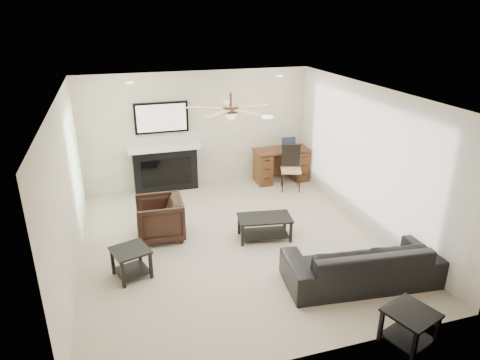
{
  "coord_description": "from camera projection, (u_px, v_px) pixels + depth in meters",
  "views": [
    {
      "loc": [
        -1.75,
        -6.14,
        3.66
      ],
      "look_at": [
        0.12,
        -0.0,
        1.11
      ],
      "focal_mm": 32.0,
      "sensor_mm": 36.0,
      "label": 1
    }
  ],
  "objects": [
    {
      "name": "sofa",
      "position": [
        362.0,
        262.0,
        6.09
      ],
      "size": [
        2.29,
        1.09,
        0.64
      ],
      "primitive_type": "imported",
      "rotation": [
        0.0,
        0.0,
        3.04
      ],
      "color": "black",
      "rests_on": "ground"
    },
    {
      "name": "fireplace_unit",
      "position": [
        164.0,
        148.0,
        9.02
      ],
      "size": [
        1.52,
        0.34,
        1.91
      ],
      "primitive_type": "cube",
      "color": "black",
      "rests_on": "ground"
    },
    {
      "name": "end_table_left",
      "position": [
        131.0,
        263.0,
        6.25
      ],
      "size": [
        0.63,
        0.63,
        0.45
      ],
      "primitive_type": "cube",
      "rotation": [
        0.0,
        0.0,
        0.31
      ],
      "color": "black",
      "rests_on": "ground"
    },
    {
      "name": "end_table_near",
      "position": [
        409.0,
        328.0,
        4.97
      ],
      "size": [
        0.66,
        0.66,
        0.45
      ],
      "primitive_type": "cube",
      "rotation": [
        0.0,
        0.0,
        0.33
      ],
      "color": "black",
      "rests_on": "ground"
    },
    {
      "name": "laptop",
      "position": [
        291.0,
        144.0,
        9.58
      ],
      "size": [
        0.33,
        0.24,
        0.23
      ],
      "primitive_type": "cube",
      "color": "black",
      "rests_on": "desk"
    },
    {
      "name": "desk",
      "position": [
        281.0,
        165.0,
        9.72
      ],
      "size": [
        1.22,
        0.56,
        0.76
      ],
      "primitive_type": "cube",
      "color": "#361D0D",
      "rests_on": "ground"
    },
    {
      "name": "room_shell",
      "position": [
        243.0,
        144.0,
        6.78
      ],
      "size": [
        5.5,
        5.54,
        2.52
      ],
      "color": "#B9AB95",
      "rests_on": "ground"
    },
    {
      "name": "armchair",
      "position": [
        160.0,
        218.0,
        7.28
      ],
      "size": [
        0.82,
        0.8,
        0.72
      ],
      "primitive_type": "imported",
      "rotation": [
        0.0,
        0.0,
        -1.61
      ],
      "color": "black",
      "rests_on": "ground"
    },
    {
      "name": "desk_chair",
      "position": [
        291.0,
        169.0,
        9.19
      ],
      "size": [
        0.54,
        0.55,
        0.97
      ],
      "primitive_type": "cube",
      "rotation": [
        0.0,
        0.0,
        -0.34
      ],
      "color": "black",
      "rests_on": "ground"
    },
    {
      "name": "coffee_table",
      "position": [
        264.0,
        228.0,
        7.31
      ],
      "size": [
        0.97,
        0.63,
        0.4
      ],
      "primitive_type": "cube",
      "rotation": [
        0.0,
        0.0,
        -0.15
      ],
      "color": "black",
      "rests_on": "ground"
    }
  ]
}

